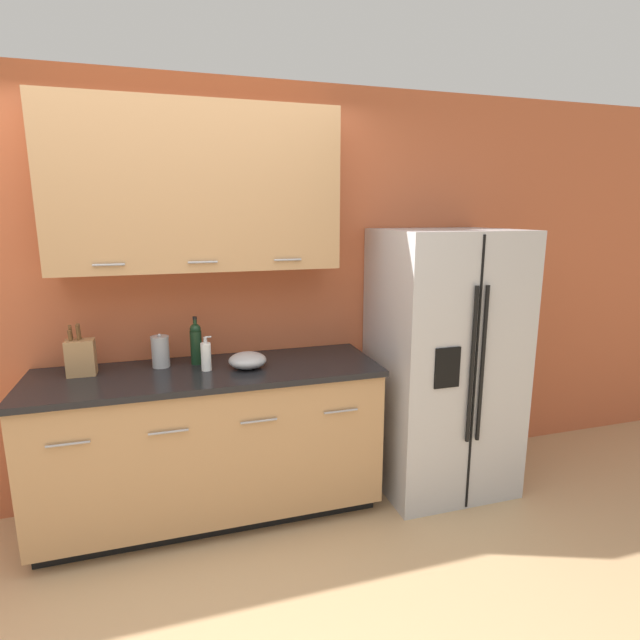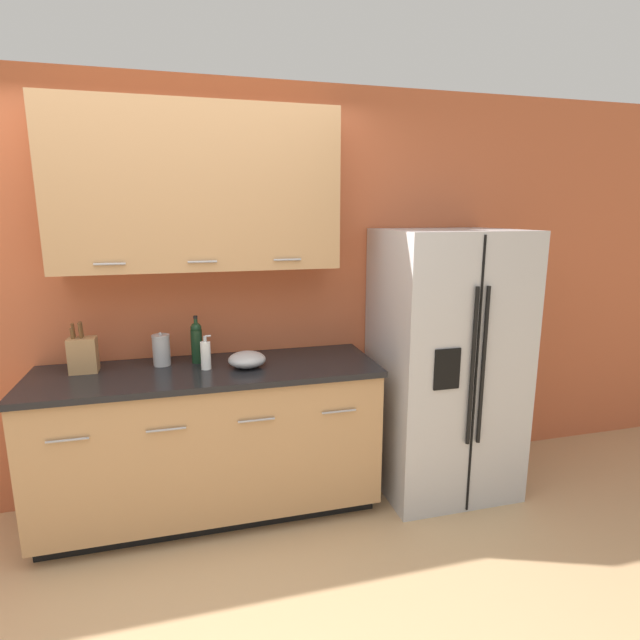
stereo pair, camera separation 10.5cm
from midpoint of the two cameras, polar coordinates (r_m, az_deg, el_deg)
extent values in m
cube|color=#BC5B38|center=(3.23, -16.27, 2.47)|extent=(10.00, 0.05, 2.60)
cube|color=tan|center=(3.01, -12.78, 14.38)|extent=(1.60, 0.32, 0.92)
cylinder|color=#99999E|center=(2.86, -21.95, 5.95)|extent=(0.16, 0.01, 0.01)
cylinder|color=#99999E|center=(2.84, -12.26, 6.52)|extent=(0.16, 0.01, 0.01)
cylinder|color=#99999E|center=(2.91, -2.70, 6.90)|extent=(0.16, 0.01, 0.01)
cube|color=black|center=(3.38, -11.10, -19.65)|extent=(1.92, 0.54, 0.09)
cube|color=tan|center=(3.14, -11.38, -13.06)|extent=(1.96, 0.62, 0.80)
cube|color=black|center=(2.97, -11.70, -5.81)|extent=(1.98, 0.64, 0.03)
cylinder|color=#99999E|center=(2.81, -25.94, -12.27)|extent=(0.20, 0.01, 0.01)
cylinder|color=#99999E|center=(2.75, -16.11, -11.98)|extent=(0.20, 0.01, 0.01)
cylinder|color=#99999E|center=(2.77, -6.19, -11.34)|extent=(0.20, 0.01, 0.01)
cylinder|color=#99999E|center=(2.88, 3.25, -10.42)|extent=(0.20, 0.01, 0.01)
cube|color=#B2B2B5|center=(3.38, 14.92, -4.75)|extent=(0.84, 0.72, 1.72)
cube|color=black|center=(3.08, 18.29, -6.60)|extent=(0.01, 0.01, 1.68)
cylinder|color=black|center=(3.03, 17.98, -5.21)|extent=(0.02, 0.02, 0.94)
cylinder|color=black|center=(3.06, 19.09, -5.08)|extent=(0.02, 0.02, 0.94)
cube|color=black|center=(2.96, 15.32, -5.45)|extent=(0.16, 0.01, 0.24)
cube|color=#A87A4C|center=(3.10, -24.58, -3.68)|extent=(0.15, 0.10, 0.20)
cylinder|color=brown|center=(3.09, -25.52, -1.09)|extent=(0.02, 0.03, 0.09)
cylinder|color=brown|center=(3.06, -25.60, -1.42)|extent=(0.02, 0.03, 0.07)
cylinder|color=brown|center=(3.08, -24.77, -0.99)|extent=(0.02, 0.04, 0.09)
cylinder|color=brown|center=(3.05, -24.86, -1.12)|extent=(0.02, 0.03, 0.09)
cylinder|color=black|center=(3.08, -12.95, -2.95)|extent=(0.07, 0.07, 0.20)
sphere|color=black|center=(3.05, -13.05, -0.90)|extent=(0.07, 0.07, 0.07)
cylinder|color=black|center=(3.05, -13.07, -0.48)|extent=(0.02, 0.02, 0.07)
cylinder|color=black|center=(3.04, -13.11, 0.31)|extent=(0.02, 0.02, 0.02)
cylinder|color=white|center=(2.94, -11.94, -4.00)|extent=(0.06, 0.06, 0.16)
cylinder|color=#B2B2B5|center=(2.92, -12.02, -2.15)|extent=(0.02, 0.02, 0.04)
cylinder|color=#B2B2B5|center=(2.92, -11.70, -1.80)|extent=(0.03, 0.01, 0.01)
cylinder|color=#A3A3A5|center=(3.08, -16.74, -3.42)|extent=(0.10, 0.10, 0.17)
cylinder|color=#A3A3A5|center=(3.06, -16.85, -1.75)|extent=(0.10, 0.10, 0.01)
sphere|color=#A3A3A5|center=(3.06, -16.86, -1.54)|extent=(0.02, 0.02, 0.02)
ellipsoid|color=#A3A3A5|center=(2.95, -7.34, -4.51)|extent=(0.22, 0.22, 0.09)
camera|label=1|loc=(0.05, -89.01, 0.21)|focal=28.00mm
camera|label=2|loc=(0.05, 90.99, -0.21)|focal=28.00mm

